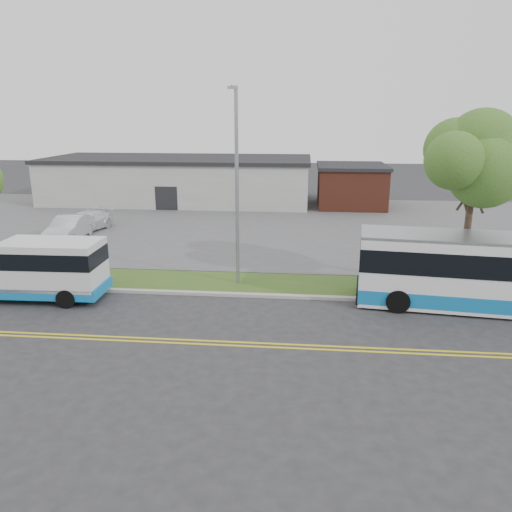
# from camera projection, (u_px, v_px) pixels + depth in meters

# --- Properties ---
(ground) EXTENTS (140.00, 140.00, 0.00)m
(ground) POSITION_uv_depth(u_px,v_px,m) (165.00, 302.00, 22.97)
(ground) COLOR #28282B
(ground) RESTS_ON ground
(lane_line_north) EXTENTS (70.00, 0.12, 0.01)m
(lane_line_north) POSITION_uv_depth(u_px,v_px,m) (138.00, 338.00, 19.28)
(lane_line_north) COLOR gold
(lane_line_north) RESTS_ON ground
(lane_line_south) EXTENTS (70.00, 0.12, 0.01)m
(lane_line_south) POSITION_uv_depth(u_px,v_px,m) (136.00, 341.00, 19.00)
(lane_line_south) COLOR gold
(lane_line_south) RESTS_ON ground
(curb) EXTENTS (80.00, 0.30, 0.15)m
(curb) POSITION_uv_depth(u_px,v_px,m) (172.00, 292.00, 24.00)
(curb) COLOR #9E9B93
(curb) RESTS_ON ground
(verge) EXTENTS (80.00, 3.30, 0.10)m
(verge) POSITION_uv_depth(u_px,v_px,m) (181.00, 281.00, 25.73)
(verge) COLOR #30531B
(verge) RESTS_ON ground
(parking_lot) EXTENTS (80.00, 25.00, 0.10)m
(parking_lot) POSITION_uv_depth(u_px,v_px,m) (224.00, 224.00, 39.23)
(parking_lot) COLOR #4C4C4F
(parking_lot) RESTS_ON ground
(commercial_building) EXTENTS (25.40, 10.40, 4.35)m
(commercial_building) POSITION_uv_depth(u_px,v_px,m) (180.00, 180.00, 48.78)
(commercial_building) COLOR #9E9E99
(commercial_building) RESTS_ON ground
(brick_wing) EXTENTS (6.30, 7.30, 3.90)m
(brick_wing) POSITION_uv_depth(u_px,v_px,m) (351.00, 186.00, 46.32)
(brick_wing) COLOR brown
(brick_wing) RESTS_ON ground
(tree_east) EXTENTS (5.20, 5.20, 8.33)m
(tree_east) POSITION_uv_depth(u_px,v_px,m) (475.00, 163.00, 22.82)
(tree_east) COLOR #34271C
(tree_east) RESTS_ON verge
(streetlight_near) EXTENTS (0.35, 1.53, 9.50)m
(streetlight_near) POSITION_uv_depth(u_px,v_px,m) (237.00, 182.00, 23.86)
(streetlight_near) COLOR gray
(streetlight_near) RESTS_ON verge
(shuttle_bus) EXTENTS (7.31, 2.59, 2.78)m
(shuttle_bus) POSITION_uv_depth(u_px,v_px,m) (38.00, 268.00, 23.07)
(shuttle_bus) COLOR #0F69A9
(shuttle_bus) RESTS_ON ground
(transit_bus) EXTENTS (12.13, 4.03, 3.30)m
(transit_bus) POSITION_uv_depth(u_px,v_px,m) (497.00, 273.00, 21.69)
(transit_bus) COLOR silver
(transit_bus) RESTS_ON ground
(pedestrian) EXTENTS (0.75, 0.71, 1.72)m
(pedestrian) POSITION_uv_depth(u_px,v_px,m) (79.00, 267.00, 24.99)
(pedestrian) COLOR black
(pedestrian) RESTS_ON verge
(parked_car_a) EXTENTS (2.00, 5.10, 1.66)m
(parked_car_a) POSITION_uv_depth(u_px,v_px,m) (69.00, 228.00, 33.60)
(parked_car_a) COLOR #B9BDC1
(parked_car_a) RESTS_ON parking_lot
(parked_car_b) EXTENTS (3.03, 5.18, 1.41)m
(parked_car_b) POSITION_uv_depth(u_px,v_px,m) (86.00, 222.00, 36.33)
(parked_car_b) COLOR white
(parked_car_b) RESTS_ON parking_lot
(grocery_bag_left) EXTENTS (0.32, 0.32, 0.32)m
(grocery_bag_left) POSITION_uv_depth(u_px,v_px,m) (73.00, 282.00, 24.97)
(grocery_bag_left) COLOR white
(grocery_bag_left) RESTS_ON verge
(grocery_bag_right) EXTENTS (0.32, 0.32, 0.32)m
(grocery_bag_right) POSITION_uv_depth(u_px,v_px,m) (89.00, 279.00, 25.39)
(grocery_bag_right) COLOR white
(grocery_bag_right) RESTS_ON verge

